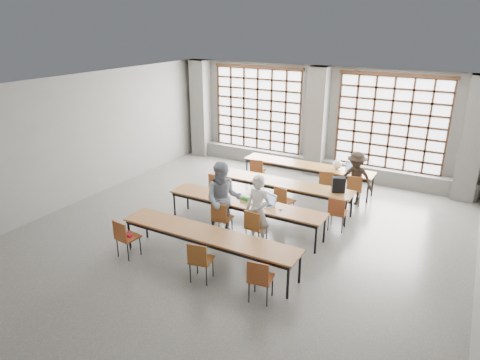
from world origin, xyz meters
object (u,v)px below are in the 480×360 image
object	(u,v)px
student_back	(356,178)
phone	(250,204)
chair_back_left	(257,169)
student_female	(223,200)
chair_mid_right	(337,210)
chair_back_mid	(326,182)
desk_row_a	(307,167)
backpack	(339,185)
laptop_back	(352,169)
chair_near_left	(125,235)
desk_row_c	(245,204)
chair_front_right	(255,224)
chair_mid_centre	(283,199)
chair_back_right	(354,187)
desk_row_d	(208,236)
red_pouch	(128,235)
chair_near_right	(260,276)
student_male	(258,211)
laptop_front	(268,202)
chair_mid_left	(217,185)
mouse	(281,209)
plastic_bag	(337,164)
desk_row_b	(280,184)
green_box	(245,198)
chair_front_left	(221,216)
chair_near_mid	(200,258)

from	to	relation	value
student_back	phone	world-z (taller)	student_back
chair_back_left	student_female	distance (m)	3.37
chair_mid_right	chair_back_mid	bearing A→B (deg)	116.07
desk_row_a	chair_back_mid	world-z (taller)	chair_back_mid
backpack	chair_back_left	bearing A→B (deg)	134.82
chair_back_mid	laptop_back	xyz separation A→B (m)	(0.51, 0.73, 0.25)
chair_near_left	laptop_back	world-z (taller)	laptop_back
desk_row_a	desk_row_c	xyz separation A→B (m)	(-0.31, -3.38, 0.00)
chair_back_left	chair_front_right	size ratio (longest dim) A/B	1.00
desk_row_a	chair_mid_centre	size ratio (longest dim) A/B	4.55
backpack	chair_back_right	bearing A→B (deg)	56.94
student_female	desk_row_d	bearing A→B (deg)	-100.21
chair_mid_centre	red_pouch	xyz separation A→B (m)	(-2.14, -3.37, -0.04)
chair_mid_right	chair_near_right	bearing A→B (deg)	-95.83
chair_mid_right	chair_mid_centre	bearing A→B (deg)	179.92
desk_row_d	student_male	xyz separation A→B (m)	(0.49, 1.30, 0.16)
chair_back_right	laptop_front	size ratio (longest dim) A/B	1.93
chair_mid_left	student_back	size ratio (longest dim) A/B	0.59
chair_near_right	phone	distance (m)	2.75
desk_row_d	chair_mid_right	world-z (taller)	chair_mid_right
chair_front_right	student_male	bearing A→B (deg)	86.89
chair_near_left	backpack	xyz separation A→B (m)	(3.37, 4.13, 0.39)
chair_mid_left	mouse	size ratio (longest dim) A/B	8.98
chair_back_mid	plastic_bag	bearing A→B (deg)	83.30
desk_row_b	green_box	world-z (taller)	green_box
desk_row_b	chair_back_mid	size ratio (longest dim) A/B	4.55
desk_row_a	chair_mid_left	world-z (taller)	chair_mid_left
student_female	laptop_front	world-z (taller)	student_female
chair_mid_right	plastic_bag	distance (m)	2.55
chair_front_right	backpack	distance (m)	2.64
chair_near_left	laptop_front	world-z (taller)	laptop_front
chair_mid_right	chair_front_left	world-z (taller)	same
chair_near_mid	laptop_front	xyz separation A→B (m)	(0.25, 2.53, 0.25)
green_box	chair_back_left	bearing A→B (deg)	110.89
chair_near_right	student_male	world-z (taller)	student_male
desk_row_d	student_female	world-z (taller)	student_female
desk_row_a	mouse	bearing A→B (deg)	-79.33
chair_front_left	green_box	distance (m)	0.78
desk_row_a	plastic_bag	bearing A→B (deg)	3.18
chair_near_right	plastic_bag	xyz separation A→B (m)	(-0.42, 5.86, 0.34)
student_female	chair_mid_right	bearing A→B (deg)	5.82
green_box	phone	distance (m)	0.29
chair_mid_right	green_box	size ratio (longest dim) A/B	3.52
chair_back_right	plastic_bag	size ratio (longest dim) A/B	3.08
chair_near_right	laptop_front	world-z (taller)	laptop_front
chair_near_right	red_pouch	distance (m)	3.21
chair_mid_right	laptop_back	size ratio (longest dim) A/B	1.96
laptop_back	chair_near_left	bearing A→B (deg)	-118.64
mouse	desk_row_a	bearing A→B (deg)	100.67
chair_front_right	student_male	size ratio (longest dim) A/B	0.53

